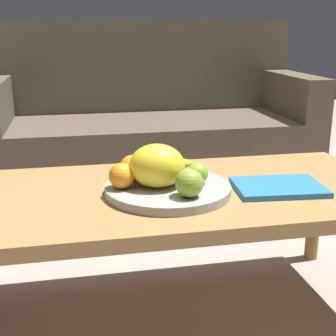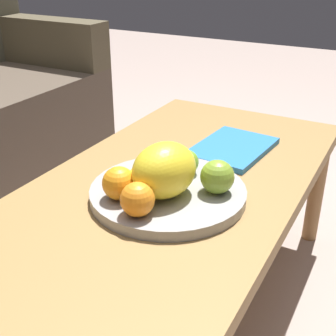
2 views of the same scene
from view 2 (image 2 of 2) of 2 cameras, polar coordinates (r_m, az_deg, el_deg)
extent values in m
plane|color=#A59086|center=(1.32, -0.87, -18.83)|extent=(8.00, 8.00, 0.00)
cube|color=olive|center=(1.08, -1.01, -3.81)|extent=(1.30, 0.60, 0.04)
cylinder|color=#9B6F43|center=(1.62, 18.05, -2.75)|extent=(0.05, 0.05, 0.37)
cylinder|color=olive|center=(1.76, 1.41, 1.03)|extent=(0.05, 0.05, 0.37)
cube|color=brown|center=(2.42, -15.29, 15.11)|extent=(0.14, 0.70, 0.22)
cylinder|color=#9B9996|center=(1.04, 0.00, -3.11)|extent=(0.35, 0.35, 0.03)
ellipsoid|color=yellow|center=(0.97, -0.46, -0.27)|extent=(0.18, 0.16, 0.12)
sphere|color=orange|center=(0.92, -3.85, -3.94)|extent=(0.07, 0.07, 0.07)
sphere|color=orange|center=(0.98, -6.15, -1.91)|extent=(0.07, 0.07, 0.07)
sphere|color=#76AA2B|center=(1.08, 2.29, 0.74)|extent=(0.06, 0.06, 0.06)
sphere|color=olive|center=(1.00, 6.19, -1.09)|extent=(0.08, 0.08, 0.08)
ellipsoid|color=yellow|center=(1.03, -1.92, -1.57)|extent=(0.15, 0.08, 0.03)
ellipsoid|color=gold|center=(1.04, -1.58, -1.04)|extent=(0.12, 0.14, 0.03)
ellipsoid|color=yellow|center=(1.05, -2.56, -0.92)|extent=(0.15, 0.10, 0.03)
ellipsoid|color=gold|center=(1.04, -2.31, 0.52)|extent=(0.15, 0.05, 0.03)
ellipsoid|color=yellow|center=(1.04, -2.39, 0.53)|extent=(0.15, 0.05, 0.03)
cube|color=#2871BC|center=(1.29, 8.07, 2.49)|extent=(0.26, 0.20, 0.02)
camera|label=1|loc=(0.97, 83.26, -0.89)|focal=50.61mm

